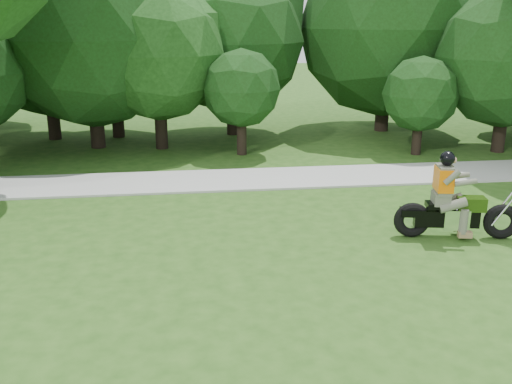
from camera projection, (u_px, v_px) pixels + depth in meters
name	position (u px, v px, depth m)	size (l,w,h in m)	color
ground	(406.00, 314.00, 9.06)	(100.00, 100.00, 0.00)	#254C15
walkway	(303.00, 177.00, 16.63)	(60.00, 2.20, 0.06)	#A7A7A2
tree_line	(231.00, 41.00, 21.39)	(39.47, 12.51, 7.61)	black
chopper_motorcycle	(452.00, 207.00, 11.98)	(2.64, 0.92, 1.89)	black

